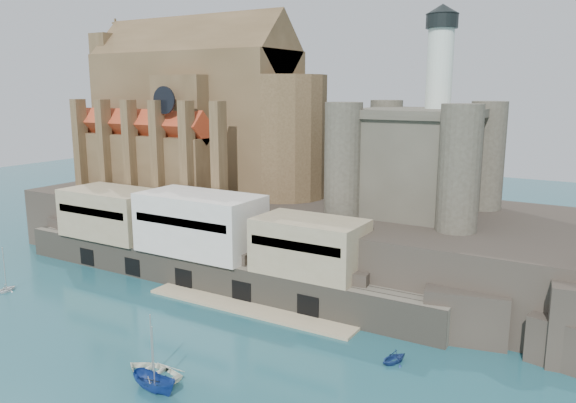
# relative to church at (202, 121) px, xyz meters

# --- Properties ---
(ground) EXTENTS (300.00, 300.00, 0.00)m
(ground) POSITION_rel_church_xyz_m (24.13, -41.85, -22.13)
(ground) COLOR #194A55
(ground) RESTS_ON ground
(promontory) EXTENTS (100.00, 36.00, 10.00)m
(promontory) POSITION_rel_church_xyz_m (23.94, -2.48, -17.20)
(promontory) COLOR black
(promontory) RESTS_ON ground
(quay) EXTENTS (70.00, 12.00, 13.05)m
(quay) POSITION_rel_church_xyz_m (13.94, -18.78, -16.06)
(quay) COLOR #655F51
(quay) RESTS_ON ground
(church) EXTENTS (47.00, 25.93, 30.51)m
(church) POSITION_rel_church_xyz_m (0.00, 0.00, 0.00)
(church) COLOR brown
(church) RESTS_ON promontory
(castle_keep) EXTENTS (21.20, 21.20, 29.30)m
(castle_keep) POSITION_rel_church_xyz_m (40.21, -0.78, -3.81)
(castle_keep) COLOR #454136
(castle_keep) RESTS_ON promontory
(boat_2) EXTENTS (2.20, 2.15, 5.28)m
(boat_2) POSITION_rel_church_xyz_m (29.94, -44.54, -22.13)
(boat_2) COLOR navy
(boat_2) RESTS_ON ground
(boat_4) EXTENTS (2.60, 1.76, 2.84)m
(boat_4) POSITION_rel_church_xyz_m (-6.48, -35.80, -22.13)
(boat_4) COLOR white
(boat_4) RESTS_ON ground
(boat_6) EXTENTS (1.47, 4.62, 6.42)m
(boat_6) POSITION_rel_church_xyz_m (27.72, -42.51, -22.13)
(boat_6) COLOR white
(boat_6) RESTS_ON ground
(boat_7) EXTENTS (3.29, 2.69, 3.30)m
(boat_7) POSITION_rel_church_xyz_m (47.28, -27.85, -22.13)
(boat_7) COLOR navy
(boat_7) RESTS_ON ground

